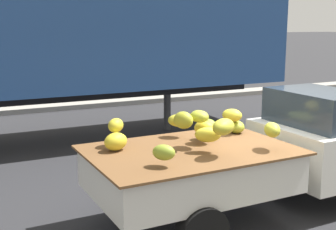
% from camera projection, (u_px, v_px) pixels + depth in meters
% --- Properties ---
extents(ground, '(220.00, 220.00, 0.00)m').
position_uv_depth(ground, '(273.00, 209.00, 6.65)').
color(ground, '#28282B').
extents(curb_strip, '(80.00, 0.80, 0.16)m').
position_uv_depth(curb_strip, '(92.00, 104.00, 14.91)').
color(curb_strip, gray).
rests_on(curb_strip, ground).
extents(pickup_truck, '(4.77, 1.91, 1.70)m').
position_uv_depth(pickup_truck, '(297.00, 146.00, 6.77)').
color(pickup_truck, silver).
rests_on(pickup_truck, ground).
extents(semi_trailer, '(12.01, 2.70, 3.95)m').
position_uv_depth(semi_trailer, '(27.00, 31.00, 9.70)').
color(semi_trailer, navy).
rests_on(semi_trailer, ground).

